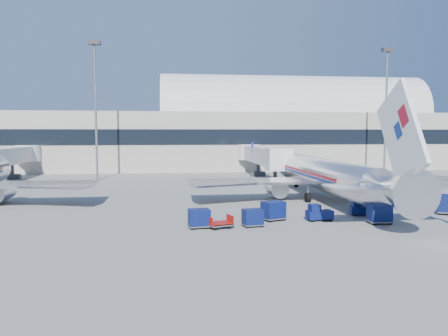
{
  "coord_description": "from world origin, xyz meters",
  "views": [
    {
      "loc": [
        -7.89,
        -43.7,
        7.83
      ],
      "look_at": [
        -1.82,
        6.0,
        3.78
      ],
      "focal_mm": 35.0,
      "sensor_mm": 36.0,
      "label": 1
    }
  ],
  "objects": [
    {
      "name": "airliner_main",
      "position": [
        10.0,
        4.51,
        2.93
      ],
      "size": [
        32.0,
        37.26,
        12.07
      ],
      "color": "silver",
      "rests_on": "ground"
    },
    {
      "name": "mast_east",
      "position": [
        30.0,
        30.0,
        14.79
      ],
      "size": [
        2.0,
        1.2,
        22.6
      ],
      "color": "slate",
      "rests_on": "ground"
    },
    {
      "name": "jetbridge_near",
      "position": [
        7.6,
        30.81,
        3.93
      ],
      "size": [
        4.4,
        27.5,
        6.25
      ],
      "color": "silver",
      "rests_on": "ground"
    },
    {
      "name": "cart_train_c",
      "position": [
        -5.63,
        -8.36,
        0.84
      ],
      "size": [
        1.95,
        1.59,
        1.57
      ],
      "rotation": [
        0.0,
        0.0,
        0.14
      ],
      "color": "#091449",
      "rests_on": "ground"
    },
    {
      "name": "cart_solo_near",
      "position": [
        9.92,
        -8.45,
        0.89
      ],
      "size": [
        1.95,
        1.52,
        1.67
      ],
      "rotation": [
        0.0,
        0.0,
        -0.04
      ],
      "color": "#091449",
      "rests_on": "ground"
    },
    {
      "name": "cart_open_red",
      "position": [
        -3.93,
        -8.68,
        0.37
      ],
      "size": [
        2.24,
        1.87,
        0.51
      ],
      "rotation": [
        0.0,
        0.0,
        0.31
      ],
      "color": "slate",
      "rests_on": "ground"
    },
    {
      "name": "jetbridge_mid",
      "position": [
        -34.4,
        30.81,
        3.93
      ],
      "size": [
        4.4,
        27.5,
        6.25
      ],
      "color": "silver",
      "rests_on": "ground"
    },
    {
      "name": "cart_train_a",
      "position": [
        1.14,
        -6.0,
        0.92
      ],
      "size": [
        2.36,
        2.11,
        1.72
      ],
      "rotation": [
        0.0,
        0.0,
        0.39
      ],
      "color": "#091449",
      "rests_on": "ground"
    },
    {
      "name": "mast_west",
      "position": [
        -20.0,
        30.0,
        14.79
      ],
      "size": [
        2.0,
        1.2,
        22.6
      ],
      "color": "slate",
      "rests_on": "ground"
    },
    {
      "name": "terminal",
      "position": [
        -13.6,
        55.96,
        7.52
      ],
      "size": [
        170.0,
        28.15,
        21.0
      ],
      "color": "#B2AA9E",
      "rests_on": "ground"
    },
    {
      "name": "barrier_mid",
      "position": [
        21.3,
        2.0,
        0.45
      ],
      "size": [
        3.0,
        0.55,
        0.9
      ],
      "primitive_type": "cube",
      "color": "#9E9E96",
      "rests_on": "ground"
    },
    {
      "name": "barrier_near",
      "position": [
        18.0,
        2.0,
        0.45
      ],
      "size": [
        3.0,
        0.55,
        0.9
      ],
      "primitive_type": "cube",
      "color": "#9E9E96",
      "rests_on": "ground"
    },
    {
      "name": "tug_lead",
      "position": [
        5.14,
        -6.58,
        0.68
      ],
      "size": [
        2.35,
        1.3,
        1.49
      ],
      "rotation": [
        0.0,
        0.0,
        0.07
      ],
      "color": "#091449",
      "rests_on": "ground"
    },
    {
      "name": "tug_left",
      "position": [
        1.61,
        -3.69,
        0.66
      ],
      "size": [
        1.36,
        2.34,
        1.45
      ],
      "rotation": [
        0.0,
        0.0,
        1.46
      ],
      "color": "#091449",
      "rests_on": "ground"
    },
    {
      "name": "cart_train_b",
      "position": [
        -1.16,
        -8.31,
        0.78
      ],
      "size": [
        1.86,
        1.54,
        1.46
      ],
      "rotation": [
        0.0,
        0.0,
        0.18
      ],
      "color": "#091449",
      "rests_on": "ground"
    },
    {
      "name": "tug_right",
      "position": [
        9.95,
        -4.57,
        0.61
      ],
      "size": [
        2.18,
        1.32,
        1.33
      ],
      "rotation": [
        0.0,
        0.0,
        -0.15
      ],
      "color": "#091449",
      "rests_on": "ground"
    },
    {
      "name": "ground",
      "position": [
        0.0,
        0.0,
        0.0
      ],
      "size": [
        260.0,
        260.0,
        0.0
      ],
      "primitive_type": "plane",
      "color": "gray",
      "rests_on": "ground"
    }
  ]
}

